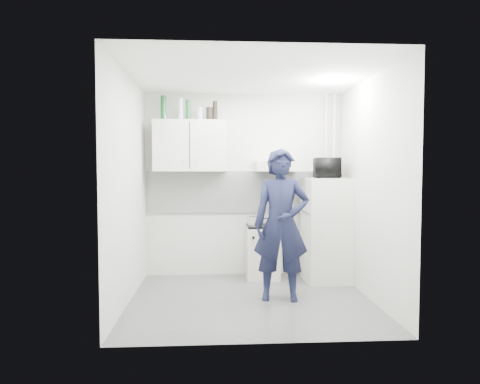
{
  "coord_description": "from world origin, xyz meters",
  "views": [
    {
      "loc": [
        -0.42,
        -4.9,
        1.52
      ],
      "look_at": [
        -0.11,
        0.3,
        1.25
      ],
      "focal_mm": 32.0,
      "sensor_mm": 36.0,
      "label": 1
    }
  ],
  "objects": [
    {
      "name": "person",
      "position": [
        0.36,
        0.02,
        0.88
      ],
      "size": [
        0.7,
        0.51,
        1.77
      ],
      "primitive_type": "imported",
      "rotation": [
        0.0,
        0.0,
        -0.14
      ],
      "color": "black",
      "rests_on": "floor"
    },
    {
      "name": "bottle_c",
      "position": [
        -0.88,
        1.07,
        2.35
      ],
      "size": [
        0.07,
        0.07,
        0.3
      ],
      "primitive_type": "cylinder",
      "color": "#B2B7BC",
      "rests_on": "upper_cabinet"
    },
    {
      "name": "canister_a",
      "position": [
        -0.62,
        1.07,
        2.29
      ],
      "size": [
        0.07,
        0.07,
        0.18
      ],
      "primitive_type": "cylinder",
      "color": "#B2B7BC",
      "rests_on": "upper_cabinet"
    },
    {
      "name": "saucepan",
      "position": [
        0.15,
        1.03,
        0.81
      ],
      "size": [
        0.2,
        0.2,
        0.11
      ],
      "primitive_type": "cylinder",
      "color": "silver",
      "rests_on": "stove_top"
    },
    {
      "name": "range_hood",
      "position": [
        0.45,
        1.0,
        1.57
      ],
      "size": [
        0.6,
        0.5,
        0.14
      ],
      "primitive_type": "cube",
      "color": "beige",
      "rests_on": "wall_back"
    },
    {
      "name": "microwave",
      "position": [
        1.1,
        0.79,
        1.54
      ],
      "size": [
        0.53,
        0.39,
        0.27
      ],
      "primitive_type": "imported",
      "rotation": [
        0.0,
        0.0,
        1.44
      ],
      "color": "black",
      "rests_on": "fridge"
    },
    {
      "name": "pipe_a",
      "position": [
        1.3,
        1.17,
        1.3
      ],
      "size": [
        0.05,
        0.05,
        2.6
      ],
      "primitive_type": "cylinder",
      "color": "beige",
      "rests_on": "floor"
    },
    {
      "name": "wall_back",
      "position": [
        0.0,
        1.25,
        1.3
      ],
      "size": [
        2.8,
        0.0,
        2.8
      ],
      "primitive_type": "plane",
      "rotation": [
        1.57,
        0.0,
        0.0
      ],
      "color": "beige",
      "rests_on": "floor"
    },
    {
      "name": "canister_b",
      "position": [
        -0.48,
        1.07,
        2.29
      ],
      "size": [
        0.09,
        0.09,
        0.18
      ],
      "primitive_type": "cylinder",
      "color": "black",
      "rests_on": "upper_cabinet"
    },
    {
      "name": "wall_left",
      "position": [
        -1.4,
        0.0,
        1.3
      ],
      "size": [
        0.0,
        2.6,
        2.6
      ],
      "primitive_type": "plane",
      "rotation": [
        1.57,
        0.0,
        1.57
      ],
      "color": "beige",
      "rests_on": "floor"
    },
    {
      "name": "ceiling_spot_fixture",
      "position": [
        1.0,
        0.2,
        2.57
      ],
      "size": [
        0.1,
        0.1,
        0.02
      ],
      "primitive_type": "cylinder",
      "color": "white",
      "rests_on": "ceiling"
    },
    {
      "name": "wall_right",
      "position": [
        1.4,
        0.0,
        1.3
      ],
      "size": [
        0.0,
        2.6,
        2.6
      ],
      "primitive_type": "plane",
      "rotation": [
        1.57,
        0.0,
        -1.57
      ],
      "color": "beige",
      "rests_on": "floor"
    },
    {
      "name": "fridge",
      "position": [
        1.1,
        0.79,
        0.7
      ],
      "size": [
        0.61,
        0.61,
        1.41
      ],
      "primitive_type": "cube",
      "rotation": [
        0.0,
        0.0,
        0.04
      ],
      "color": "white",
      "rests_on": "floor"
    },
    {
      "name": "bottle_e",
      "position": [
        -0.41,
        1.07,
        2.33
      ],
      "size": [
        0.07,
        0.07,
        0.27
      ],
      "primitive_type": "cylinder",
      "color": "black",
      "rests_on": "upper_cabinet"
    },
    {
      "name": "bottle_d",
      "position": [
        -0.78,
        1.07,
        2.34
      ],
      "size": [
        0.06,
        0.06,
        0.28
      ],
      "primitive_type": "cylinder",
      "color": "#144C1E",
      "rests_on": "upper_cabinet"
    },
    {
      "name": "floor",
      "position": [
        0.0,
        0.0,
        0.0
      ],
      "size": [
        2.8,
        2.8,
        0.0
      ],
      "primitive_type": "plane",
      "color": "#535353",
      "rests_on": "ground"
    },
    {
      "name": "pipe_b",
      "position": [
        1.18,
        1.17,
        1.3
      ],
      "size": [
        0.04,
        0.04,
        2.6
      ],
      "primitive_type": "cylinder",
      "color": "beige",
      "rests_on": "floor"
    },
    {
      "name": "stove_top",
      "position": [
        0.25,
        1.0,
        0.73
      ],
      "size": [
        0.43,
        0.43,
        0.03
      ],
      "primitive_type": "cube",
      "color": "black",
      "rests_on": "stove"
    },
    {
      "name": "upper_cabinet",
      "position": [
        -0.75,
        1.07,
        1.85
      ],
      "size": [
        1.0,
        0.35,
        0.7
      ],
      "primitive_type": "cube",
      "color": "white",
      "rests_on": "wall_back"
    },
    {
      "name": "backsplash",
      "position": [
        0.0,
        1.24,
        1.2
      ],
      "size": [
        2.74,
        0.03,
        0.6
      ],
      "primitive_type": "cube",
      "color": "white",
      "rests_on": "wall_back"
    },
    {
      "name": "bottle_a",
      "position": [
        -1.12,
        1.07,
        2.37
      ],
      "size": [
        0.08,
        0.08,
        0.34
      ],
      "primitive_type": "cylinder",
      "color": "#144C1E",
      "rests_on": "upper_cabinet"
    },
    {
      "name": "stove",
      "position": [
        0.25,
        1.0,
        0.36
      ],
      "size": [
        0.45,
        0.45,
        0.72
      ],
      "primitive_type": "cube",
      "color": "beige",
      "rests_on": "floor"
    },
    {
      "name": "ceiling",
      "position": [
        0.0,
        0.0,
        2.6
      ],
      "size": [
        2.8,
        2.8,
        0.0
      ],
      "primitive_type": "plane",
      "color": "white",
      "rests_on": "wall_back"
    }
  ]
}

